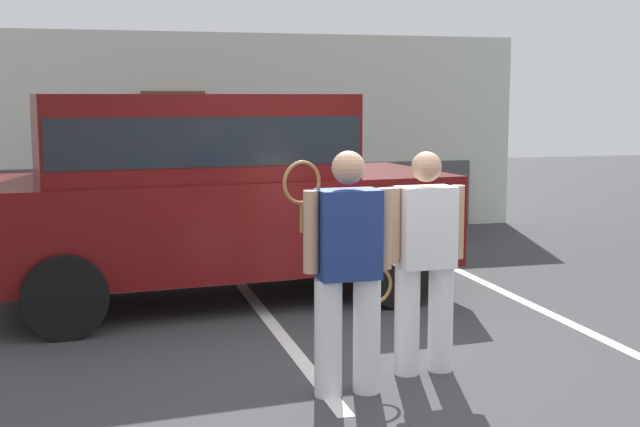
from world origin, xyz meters
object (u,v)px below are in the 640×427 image
at_px(tennis_player_man, 347,269).
at_px(tennis_player_woman, 424,260).
at_px(potted_plant_by_porch, 437,213).
at_px(parked_suv, 206,186).

relative_size(tennis_player_man, tennis_player_woman, 1.02).
bearing_deg(tennis_player_man, potted_plant_by_porch, -119.15).
height_order(tennis_player_man, tennis_player_woman, tennis_player_man).
relative_size(parked_suv, potted_plant_by_porch, 7.14).
distance_m(parked_suv, tennis_player_man, 3.07).
distance_m(tennis_player_man, potted_plant_by_porch, 6.69).
height_order(tennis_player_woman, potted_plant_by_porch, tennis_player_woman).
bearing_deg(tennis_player_man, parked_suv, -80.70).
xyz_separation_m(tennis_player_man, tennis_player_woman, (0.68, 0.30, -0.03)).
xyz_separation_m(parked_suv, potted_plant_by_porch, (3.68, 2.89, -0.78)).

